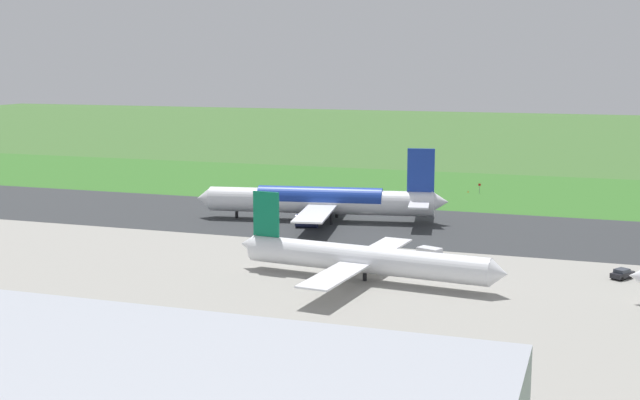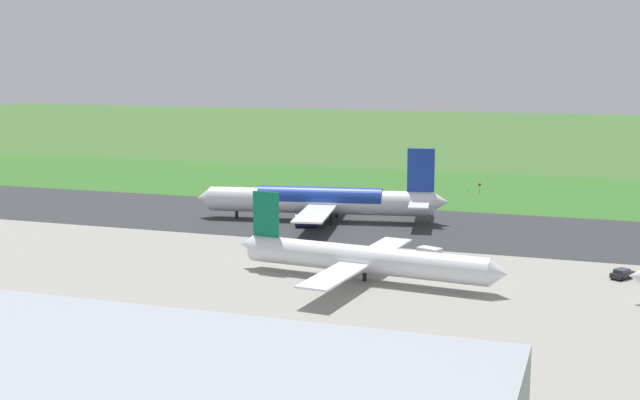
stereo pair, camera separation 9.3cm
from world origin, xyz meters
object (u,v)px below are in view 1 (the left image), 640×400
service_car_followme (622,274)px  no_stopping_sign (479,188)px  service_truck_baggage (433,255)px  airliner_main (322,201)px  airliner_parked_mid (363,259)px  traffic_cone_orange (468,191)px

service_car_followme → no_stopping_sign: no_stopping_sign is taller
service_truck_baggage → no_stopping_sign: 78.09m
airliner_main → airliner_parked_mid: bearing=116.0°
no_stopping_sign → traffic_cone_orange: no_stopping_sign is taller
airliner_main → airliner_parked_mid: (-21.72, 44.56, -0.84)m
airliner_parked_mid → no_stopping_sign: airliner_parked_mid is taller
airliner_parked_mid → service_car_followme: size_ratio=9.77×
no_stopping_sign → traffic_cone_orange: size_ratio=4.86×
no_stopping_sign → traffic_cone_orange: 3.54m
airliner_parked_mid → traffic_cone_orange: airliner_parked_mid is taller
airliner_parked_mid → service_truck_baggage: size_ratio=7.08×
no_stopping_sign → service_car_followme: bearing=112.9°
airliner_main → airliner_parked_mid: airliner_main is taller
service_car_followme → traffic_cone_orange: size_ratio=8.19×
traffic_cone_orange → service_truck_baggage: bearing=94.5°
service_truck_baggage → traffic_cone_orange: 79.52m
service_truck_baggage → no_stopping_sign: size_ratio=2.33×
service_truck_baggage → no_stopping_sign: (3.25, -78.02, 0.18)m
service_truck_baggage → traffic_cone_orange: size_ratio=11.31×
airliner_main → airliner_parked_mid: 49.58m
service_truck_baggage → service_car_followme: (-29.89, 0.39, -0.56)m
airliner_main → no_stopping_sign: size_ratio=20.18×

